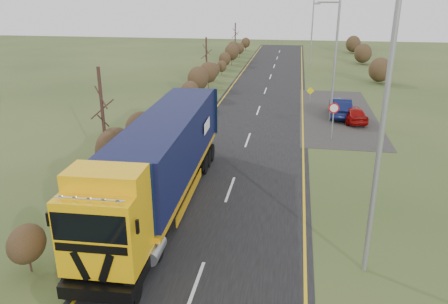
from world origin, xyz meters
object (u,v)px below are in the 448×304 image
car_blue_sedan (340,107)px  car_red_hatchback (352,114)px  lorry (162,158)px  streetlight_near (379,119)px  speed_sign (333,114)px

car_blue_sedan → car_red_hatchback: bearing=120.2°
lorry → car_red_hatchback: (10.22, 16.02, -1.74)m
streetlight_near → speed_sign: bearing=90.2°
lorry → speed_sign: size_ratio=5.90×
car_red_hatchback → speed_sign: 5.16m
car_red_hatchback → streetlight_near: size_ratio=0.37×
lorry → car_blue_sedan: (9.43, 17.49, -1.62)m
car_blue_sedan → speed_sign: (-1.03, -6.14, 1.05)m
car_red_hatchback → speed_sign: speed_sign is taller
car_blue_sedan → streetlight_near: (-0.97, -21.17, 4.88)m
car_red_hatchback → car_blue_sedan: car_blue_sedan is taller
lorry → car_red_hatchback: lorry is taller
car_blue_sedan → streetlight_near: size_ratio=0.45×
car_blue_sedan → speed_sign: bearing=82.2°
lorry → streetlight_near: 9.78m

